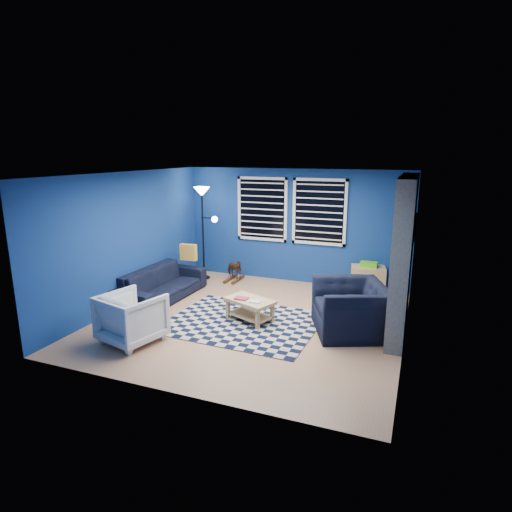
% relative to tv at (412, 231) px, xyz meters
% --- Properties ---
extents(floor, '(5.00, 5.00, 0.00)m').
position_rel_tv_xyz_m(floor, '(-2.45, -2.00, -1.40)').
color(floor, tan).
rests_on(floor, ground).
extents(ceiling, '(5.00, 5.00, 0.00)m').
position_rel_tv_xyz_m(ceiling, '(-2.45, -2.00, 1.10)').
color(ceiling, white).
rests_on(ceiling, wall_back).
extents(wall_back, '(5.00, 0.00, 5.00)m').
position_rel_tv_xyz_m(wall_back, '(-2.45, 0.50, -0.15)').
color(wall_back, navy).
rests_on(wall_back, floor).
extents(wall_left, '(0.00, 5.00, 5.00)m').
position_rel_tv_xyz_m(wall_left, '(-4.95, -2.00, -0.15)').
color(wall_left, navy).
rests_on(wall_left, floor).
extents(wall_right, '(0.00, 5.00, 5.00)m').
position_rel_tv_xyz_m(wall_right, '(0.05, -2.00, -0.15)').
color(wall_right, navy).
rests_on(wall_right, floor).
extents(fireplace, '(0.65, 2.00, 2.50)m').
position_rel_tv_xyz_m(fireplace, '(-0.09, -1.50, -0.20)').
color(fireplace, gray).
rests_on(fireplace, floor).
extents(window_left, '(1.17, 0.06, 1.42)m').
position_rel_tv_xyz_m(window_left, '(-3.20, 0.46, 0.20)').
color(window_left, black).
rests_on(window_left, wall_back).
extents(window_right, '(1.17, 0.06, 1.42)m').
position_rel_tv_xyz_m(window_right, '(-1.90, 0.46, 0.20)').
color(window_right, black).
rests_on(window_right, wall_back).
extents(tv, '(0.07, 1.00, 0.58)m').
position_rel_tv_xyz_m(tv, '(0.00, 0.00, 0.00)').
color(tv, black).
rests_on(tv, wall_right).
extents(rug, '(2.57, 2.09, 0.02)m').
position_rel_tv_xyz_m(rug, '(-2.55, -2.18, -1.39)').
color(rug, black).
rests_on(rug, floor).
extents(sofa, '(2.15, 0.89, 0.62)m').
position_rel_tv_xyz_m(sofa, '(-4.52, -1.64, -1.09)').
color(sofa, black).
rests_on(sofa, floor).
extents(armchair_big, '(1.55, 1.47, 0.80)m').
position_rel_tv_xyz_m(armchair_big, '(-0.80, -1.88, -1.00)').
color(armchair_big, black).
rests_on(armchair_big, floor).
extents(armchair_bent, '(1.01, 1.03, 0.77)m').
position_rel_tv_xyz_m(armchair_bent, '(-3.84, -3.46, -1.01)').
color(armchair_bent, gray).
rests_on(armchair_bent, floor).
extents(rocking_horse, '(0.42, 0.56, 0.43)m').
position_rel_tv_xyz_m(rocking_horse, '(-3.70, 0.01, -1.11)').
color(rocking_horse, '#452C16').
rests_on(rocking_horse, floor).
extents(coffee_table, '(0.95, 0.75, 0.42)m').
position_rel_tv_xyz_m(coffee_table, '(-2.47, -2.06, -1.11)').
color(coffee_table, tan).
rests_on(coffee_table, rug).
extents(cabinet, '(0.75, 0.57, 0.65)m').
position_rel_tv_xyz_m(cabinet, '(-0.78, 0.25, -1.11)').
color(cabinet, tan).
rests_on(cabinet, floor).
extents(floor_lamp, '(0.57, 0.35, 2.09)m').
position_rel_tv_xyz_m(floor_lamp, '(-4.40, -0.07, 0.31)').
color(floor_lamp, black).
rests_on(floor_lamp, floor).
extents(throw_pillow, '(0.36, 0.12, 0.34)m').
position_rel_tv_xyz_m(throw_pillow, '(-4.37, -0.83, -0.61)').
color(throw_pillow, gold).
rests_on(throw_pillow, sofa).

